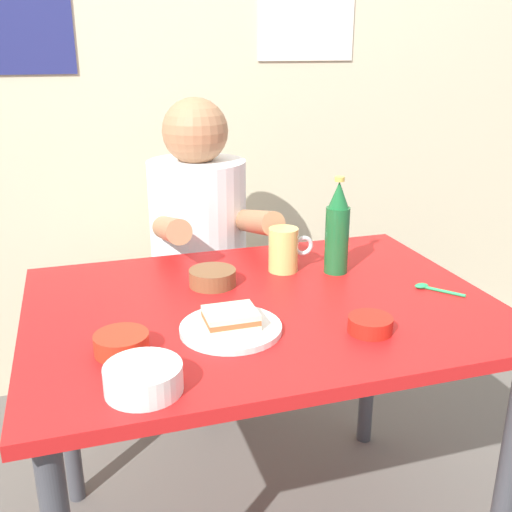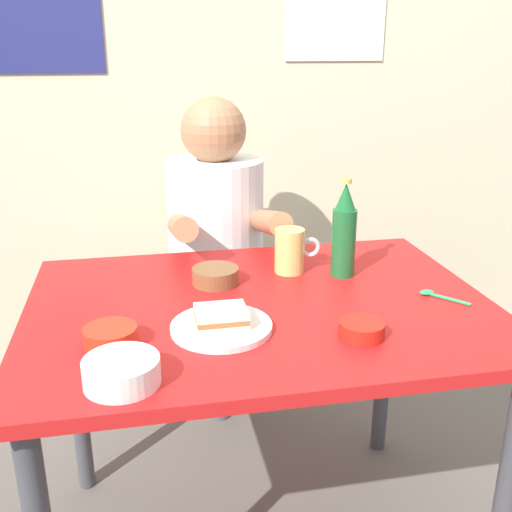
# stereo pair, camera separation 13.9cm
# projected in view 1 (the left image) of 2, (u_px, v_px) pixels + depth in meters

# --- Properties ---
(wall_back) EXTENTS (4.40, 0.09, 2.60)m
(wall_back) POSITION_uv_depth(u_px,v_px,m) (176.00, 51.00, 2.18)
(wall_back) COLOR beige
(wall_back) RESTS_ON ground
(dining_table) EXTENTS (1.10, 0.80, 0.74)m
(dining_table) POSITION_uv_depth(u_px,v_px,m) (262.00, 337.00, 1.45)
(dining_table) COLOR red
(dining_table) RESTS_ON ground
(stool) EXTENTS (0.34, 0.34, 0.45)m
(stool) POSITION_uv_depth(u_px,v_px,m) (202.00, 334.00, 2.11)
(stool) COLOR #4C4C51
(stool) RESTS_ON ground
(person_seated) EXTENTS (0.33, 0.56, 0.72)m
(person_seated) POSITION_uv_depth(u_px,v_px,m) (199.00, 223.00, 1.96)
(person_seated) COLOR white
(person_seated) RESTS_ON stool
(plate_orange) EXTENTS (0.22, 0.22, 0.01)m
(plate_orange) POSITION_uv_depth(u_px,v_px,m) (231.00, 328.00, 1.27)
(plate_orange) COLOR silver
(plate_orange) RESTS_ON dining_table
(sandwich) EXTENTS (0.11, 0.09, 0.04)m
(sandwich) POSITION_uv_depth(u_px,v_px,m) (231.00, 318.00, 1.26)
(sandwich) COLOR beige
(sandwich) RESTS_ON plate_orange
(beer_mug) EXTENTS (0.13, 0.08, 0.12)m
(beer_mug) POSITION_uv_depth(u_px,v_px,m) (284.00, 250.00, 1.60)
(beer_mug) COLOR #D1BC66
(beer_mug) RESTS_ON dining_table
(beer_bottle) EXTENTS (0.06, 0.06, 0.26)m
(beer_bottle) POSITION_uv_depth(u_px,v_px,m) (337.00, 230.00, 1.57)
(beer_bottle) COLOR #19602D
(beer_bottle) RESTS_ON dining_table
(condiment_bowl_brown) EXTENTS (0.12, 0.12, 0.04)m
(condiment_bowl_brown) POSITION_uv_depth(u_px,v_px,m) (213.00, 277.00, 1.51)
(condiment_bowl_brown) COLOR brown
(condiment_bowl_brown) RESTS_ON dining_table
(sambal_bowl_red) EXTENTS (0.10, 0.10, 0.03)m
(sambal_bowl_red) POSITION_uv_depth(u_px,v_px,m) (370.00, 324.00, 1.27)
(sambal_bowl_red) COLOR #B21E14
(sambal_bowl_red) RESTS_ON dining_table
(rice_bowl_white) EXTENTS (0.14, 0.14, 0.05)m
(rice_bowl_white) POSITION_uv_depth(u_px,v_px,m) (143.00, 377.00, 1.05)
(rice_bowl_white) COLOR silver
(rice_bowl_white) RESTS_ON dining_table
(sauce_bowl_chili) EXTENTS (0.11, 0.11, 0.04)m
(sauce_bowl_chili) POSITION_uv_depth(u_px,v_px,m) (122.00, 342.00, 1.18)
(sauce_bowl_chili) COLOR red
(sauce_bowl_chili) RESTS_ON dining_table
(spoon) EXTENTS (0.09, 0.10, 0.01)m
(spoon) POSITION_uv_depth(u_px,v_px,m) (430.00, 288.00, 1.49)
(spoon) COLOR #26A559
(spoon) RESTS_ON dining_table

